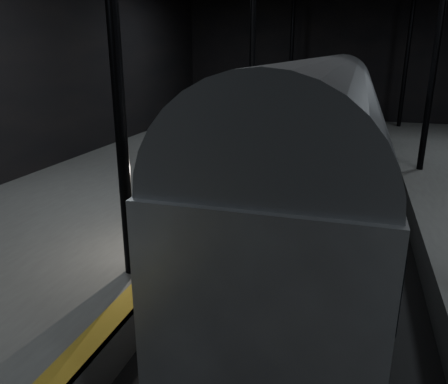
% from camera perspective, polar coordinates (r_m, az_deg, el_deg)
% --- Properties ---
extents(ground, '(44.00, 44.00, 0.00)m').
position_cam_1_polar(ground, '(13.55, 11.24, -8.36)').
color(ground, black).
rests_on(ground, ground).
extents(platform_left, '(9.00, 43.80, 1.00)m').
position_cam_1_polar(platform_left, '(15.75, -16.88, -3.01)').
color(platform_left, '#4F4F4C').
rests_on(platform_left, ground).
extents(tactile_strip, '(0.50, 43.80, 0.01)m').
position_cam_1_polar(tactile_strip, '(13.76, -2.08, -3.02)').
color(tactile_strip, olive).
rests_on(tactile_strip, platform_left).
extents(track, '(2.40, 43.00, 0.24)m').
position_cam_1_polar(track, '(13.52, 11.26, -8.10)').
color(track, '#3F3328').
rests_on(track, ground).
extents(train, '(3.16, 21.11, 5.64)m').
position_cam_1_polar(train, '(15.07, 13.03, 6.87)').
color(train, gray).
rests_on(train, ground).
extents(woman, '(0.67, 0.51, 1.67)m').
position_cam_1_polar(woman, '(13.77, -4.12, 0.63)').
color(woman, '#8F7F58').
rests_on(woman, platform_left).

